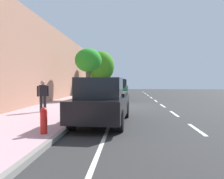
{
  "coord_description": "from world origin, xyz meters",
  "views": [
    {
      "loc": [
        -0.54,
        17.1,
        1.82
      ],
      "look_at": [
        0.42,
        2.11,
        1.27
      ],
      "focal_mm": 37.65,
      "sensor_mm": 36.0,
      "label": 1
    }
  ],
  "objects_px": {
    "parked_suv_green_second": "(116,89)",
    "pedestrian_on_phone": "(43,94)",
    "fire_hydrant": "(44,120)",
    "cyclist_with_backpack": "(100,91)",
    "parked_suv_grey_nearest": "(119,87)",
    "street_tree_near_cyclist": "(101,66)",
    "bicycle_at_curb": "(102,102)",
    "parked_pickup_black_mid": "(103,102)",
    "street_tree_mid_block": "(88,61)"
  },
  "relations": [
    {
      "from": "bicycle_at_curb",
      "to": "cyclist_with_backpack",
      "type": "relative_size",
      "value": 0.71
    },
    {
      "from": "parked_suv_green_second",
      "to": "street_tree_near_cyclist",
      "type": "relative_size",
      "value": 0.84
    },
    {
      "from": "parked_pickup_black_mid",
      "to": "street_tree_near_cyclist",
      "type": "xyz_separation_m",
      "value": [
        2.5,
        -21.14,
        2.85
      ]
    },
    {
      "from": "cyclist_with_backpack",
      "to": "street_tree_mid_block",
      "type": "relative_size",
      "value": 0.38
    },
    {
      "from": "bicycle_at_curb",
      "to": "pedestrian_on_phone",
      "type": "relative_size",
      "value": 0.75
    },
    {
      "from": "parked_suv_green_second",
      "to": "pedestrian_on_phone",
      "type": "height_order",
      "value": "parked_suv_green_second"
    },
    {
      "from": "street_tree_near_cyclist",
      "to": "fire_hydrant",
      "type": "distance_m",
      "value": 24.1
    },
    {
      "from": "parked_suv_green_second",
      "to": "street_tree_mid_block",
      "type": "height_order",
      "value": "street_tree_mid_block"
    },
    {
      "from": "cyclist_with_backpack",
      "to": "fire_hydrant",
      "type": "relative_size",
      "value": 2.1
    },
    {
      "from": "parked_pickup_black_mid",
      "to": "fire_hydrant",
      "type": "xyz_separation_m",
      "value": [
        1.58,
        2.74,
        -0.33
      ]
    },
    {
      "from": "parked_suv_green_second",
      "to": "fire_hydrant",
      "type": "xyz_separation_m",
      "value": [
        1.62,
        14.51,
        -0.45
      ]
    },
    {
      "from": "parked_suv_grey_nearest",
      "to": "pedestrian_on_phone",
      "type": "relative_size",
      "value": 2.86
    },
    {
      "from": "cyclist_with_backpack",
      "to": "street_tree_near_cyclist",
      "type": "relative_size",
      "value": 0.31
    },
    {
      "from": "bicycle_at_curb",
      "to": "pedestrian_on_phone",
      "type": "xyz_separation_m",
      "value": [
        2.82,
        3.67,
        0.74
      ]
    },
    {
      "from": "parked_suv_grey_nearest",
      "to": "parked_pickup_black_mid",
      "type": "relative_size",
      "value": 0.89
    },
    {
      "from": "bicycle_at_curb",
      "to": "cyclist_with_backpack",
      "type": "xyz_separation_m",
      "value": [
        0.22,
        -0.46,
        0.72
      ]
    },
    {
      "from": "parked_suv_grey_nearest",
      "to": "pedestrian_on_phone",
      "type": "bearing_deg",
      "value": 79.21
    },
    {
      "from": "parked_pickup_black_mid",
      "to": "bicycle_at_curb",
      "type": "height_order",
      "value": "parked_pickup_black_mid"
    },
    {
      "from": "parked_pickup_black_mid",
      "to": "fire_hydrant",
      "type": "relative_size",
      "value": 6.44
    },
    {
      "from": "parked_suv_green_second",
      "to": "parked_pickup_black_mid",
      "type": "xyz_separation_m",
      "value": [
        0.04,
        11.77,
        -0.13
      ]
    },
    {
      "from": "bicycle_at_curb",
      "to": "parked_suv_grey_nearest",
      "type": "bearing_deg",
      "value": -92.73
    },
    {
      "from": "bicycle_at_curb",
      "to": "cyclist_with_backpack",
      "type": "height_order",
      "value": "cyclist_with_backpack"
    },
    {
      "from": "fire_hydrant",
      "to": "parked_suv_grey_nearest",
      "type": "bearing_deg",
      "value": -93.87
    },
    {
      "from": "street_tree_mid_block",
      "to": "pedestrian_on_phone",
      "type": "bearing_deg",
      "value": 83.43
    },
    {
      "from": "street_tree_mid_block",
      "to": "pedestrian_on_phone",
      "type": "height_order",
      "value": "street_tree_mid_block"
    },
    {
      "from": "street_tree_mid_block",
      "to": "fire_hydrant",
      "type": "relative_size",
      "value": 5.5
    },
    {
      "from": "parked_suv_grey_nearest",
      "to": "parked_pickup_black_mid",
      "type": "distance_m",
      "value": 21.0
    },
    {
      "from": "parked_pickup_black_mid",
      "to": "fire_hydrant",
      "type": "height_order",
      "value": "parked_pickup_black_mid"
    },
    {
      "from": "bicycle_at_curb",
      "to": "fire_hydrant",
      "type": "distance_m",
      "value": 8.92
    },
    {
      "from": "bicycle_at_curb",
      "to": "street_tree_near_cyclist",
      "type": "height_order",
      "value": "street_tree_near_cyclist"
    },
    {
      "from": "pedestrian_on_phone",
      "to": "street_tree_near_cyclist",
      "type": "bearing_deg",
      "value": -93.12
    },
    {
      "from": "parked_pickup_black_mid",
      "to": "parked_suv_grey_nearest",
      "type": "bearing_deg",
      "value": -90.06
    },
    {
      "from": "cyclist_with_backpack",
      "to": "bicycle_at_curb",
      "type": "bearing_deg",
      "value": 115.62
    },
    {
      "from": "parked_pickup_black_mid",
      "to": "cyclist_with_backpack",
      "type": "height_order",
      "value": "parked_pickup_black_mid"
    },
    {
      "from": "parked_suv_grey_nearest",
      "to": "fire_hydrant",
      "type": "bearing_deg",
      "value": 86.13
    },
    {
      "from": "bicycle_at_curb",
      "to": "cyclist_with_backpack",
      "type": "distance_m",
      "value": 0.88
    },
    {
      "from": "parked_pickup_black_mid",
      "to": "street_tree_mid_block",
      "type": "height_order",
      "value": "street_tree_mid_block"
    },
    {
      "from": "street_tree_mid_block",
      "to": "pedestrian_on_phone",
      "type": "relative_size",
      "value": 2.74
    },
    {
      "from": "parked_suv_grey_nearest",
      "to": "street_tree_mid_block",
      "type": "relative_size",
      "value": 1.04
    },
    {
      "from": "parked_suv_grey_nearest",
      "to": "fire_hydrant",
      "type": "distance_m",
      "value": 23.8
    },
    {
      "from": "parked_suv_grey_nearest",
      "to": "parked_suv_green_second",
      "type": "relative_size",
      "value": 1.02
    },
    {
      "from": "street_tree_mid_block",
      "to": "cyclist_with_backpack",
      "type": "bearing_deg",
      "value": 108.66
    },
    {
      "from": "street_tree_near_cyclist",
      "to": "street_tree_mid_block",
      "type": "bearing_deg",
      "value": 90.0
    },
    {
      "from": "parked_pickup_black_mid",
      "to": "fire_hydrant",
      "type": "bearing_deg",
      "value": 59.93
    },
    {
      "from": "street_tree_near_cyclist",
      "to": "fire_hydrant",
      "type": "relative_size",
      "value": 6.69
    },
    {
      "from": "cyclist_with_backpack",
      "to": "street_tree_mid_block",
      "type": "height_order",
      "value": "street_tree_mid_block"
    },
    {
      "from": "bicycle_at_curb",
      "to": "fire_hydrant",
      "type": "xyz_separation_m",
      "value": [
        0.9,
        8.87,
        0.21
      ]
    },
    {
      "from": "pedestrian_on_phone",
      "to": "parked_suv_grey_nearest",
      "type": "bearing_deg",
      "value": -100.79
    },
    {
      "from": "street_tree_near_cyclist",
      "to": "pedestrian_on_phone",
      "type": "relative_size",
      "value": 3.33
    },
    {
      "from": "parked_suv_green_second",
      "to": "pedestrian_on_phone",
      "type": "xyz_separation_m",
      "value": [
        3.55,
        9.3,
        0.08
      ]
    }
  ]
}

